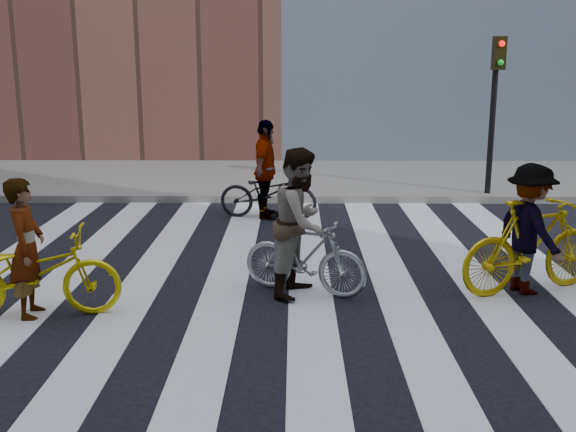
{
  "coord_description": "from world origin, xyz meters",
  "views": [
    {
      "loc": [
        0.34,
        -8.5,
        2.88
      ],
      "look_at": [
        0.26,
        0.3,
        0.83
      ],
      "focal_mm": 42.0,
      "sensor_mm": 36.0,
      "label": 1
    }
  ],
  "objects_px": {
    "rider_mid": "(301,222)",
    "bike_yellow_left": "(33,273)",
    "bike_yellow_right": "(532,246)",
    "rider_rear": "(265,170)",
    "traffic_signal": "(495,90)",
    "bike_silver_mid": "(305,256)",
    "rider_right": "(529,229)",
    "bike_dark_rear": "(268,193)",
    "rider_left": "(27,248)"
  },
  "relations": [
    {
      "from": "bike_dark_rear",
      "to": "rider_mid",
      "type": "bearing_deg",
      "value": -163.29
    },
    {
      "from": "rider_left",
      "to": "rider_right",
      "type": "xyz_separation_m",
      "value": [
        5.95,
        0.87,
        0.02
      ]
    },
    {
      "from": "bike_yellow_left",
      "to": "rider_right",
      "type": "bearing_deg",
      "value": -88.34
    },
    {
      "from": "rider_left",
      "to": "rider_right",
      "type": "bearing_deg",
      "value": -88.41
    },
    {
      "from": "bike_silver_mid",
      "to": "rider_right",
      "type": "relative_size",
      "value": 0.99
    },
    {
      "from": "traffic_signal",
      "to": "bike_yellow_left",
      "type": "distance_m",
      "value": 9.76
    },
    {
      "from": "bike_silver_mid",
      "to": "rider_right",
      "type": "height_order",
      "value": "rider_right"
    },
    {
      "from": "bike_yellow_left",
      "to": "rider_rear",
      "type": "distance_m",
      "value": 5.5
    },
    {
      "from": "traffic_signal",
      "to": "bike_yellow_left",
      "type": "relative_size",
      "value": 1.7
    },
    {
      "from": "bike_yellow_left",
      "to": "rider_mid",
      "type": "bearing_deg",
      "value": -82.21
    },
    {
      "from": "bike_yellow_right",
      "to": "traffic_signal",
      "type": "bearing_deg",
      "value": -30.74
    },
    {
      "from": "bike_yellow_left",
      "to": "bike_yellow_right",
      "type": "height_order",
      "value": "bike_yellow_right"
    },
    {
      "from": "bike_yellow_right",
      "to": "rider_left",
      "type": "relative_size",
      "value": 1.25
    },
    {
      "from": "traffic_signal",
      "to": "rider_mid",
      "type": "distance_m",
      "value": 7.12
    },
    {
      "from": "bike_yellow_right",
      "to": "rider_rear",
      "type": "xyz_separation_m",
      "value": [
        -3.51,
        4.04,
        0.31
      ]
    },
    {
      "from": "bike_silver_mid",
      "to": "rider_left",
      "type": "relative_size",
      "value": 1.01
    },
    {
      "from": "bike_silver_mid",
      "to": "bike_dark_rear",
      "type": "xyz_separation_m",
      "value": [
        -0.61,
        4.12,
        -0.01
      ]
    },
    {
      "from": "rider_rear",
      "to": "bike_yellow_right",
      "type": "bearing_deg",
      "value": -130.05
    },
    {
      "from": "bike_dark_rear",
      "to": "rider_rear",
      "type": "relative_size",
      "value": 0.99
    },
    {
      "from": "traffic_signal",
      "to": "bike_dark_rear",
      "type": "height_order",
      "value": "traffic_signal"
    },
    {
      "from": "traffic_signal",
      "to": "bike_dark_rear",
      "type": "bearing_deg",
      "value": -160.2
    },
    {
      "from": "rider_mid",
      "to": "bike_dark_rear",
      "type": "bearing_deg",
      "value": 30.2
    },
    {
      "from": "traffic_signal",
      "to": "bike_yellow_right",
      "type": "relative_size",
      "value": 1.65
    },
    {
      "from": "rider_mid",
      "to": "bike_yellow_left",
      "type": "bearing_deg",
      "value": 127.01
    },
    {
      "from": "bike_yellow_left",
      "to": "bike_silver_mid",
      "type": "relative_size",
      "value": 1.21
    },
    {
      "from": "bike_yellow_left",
      "to": "rider_left",
      "type": "relative_size",
      "value": 1.21
    },
    {
      "from": "bike_yellow_left",
      "to": "bike_dark_rear",
      "type": "relative_size",
      "value": 1.08
    },
    {
      "from": "bike_yellow_right",
      "to": "bike_dark_rear",
      "type": "bearing_deg",
      "value": 20.58
    },
    {
      "from": "bike_yellow_right",
      "to": "rider_rear",
      "type": "bearing_deg",
      "value": 20.99
    },
    {
      "from": "rider_right",
      "to": "rider_mid",
      "type": "bearing_deg",
      "value": 71.67
    },
    {
      "from": "bike_silver_mid",
      "to": "rider_right",
      "type": "xyz_separation_m",
      "value": [
        2.8,
        0.08,
        0.34
      ]
    },
    {
      "from": "bike_yellow_right",
      "to": "rider_left",
      "type": "bearing_deg",
      "value": 78.3
    },
    {
      "from": "bike_dark_rear",
      "to": "rider_rear",
      "type": "xyz_separation_m",
      "value": [
        -0.05,
        0.0,
        0.43
      ]
    },
    {
      "from": "bike_yellow_left",
      "to": "bike_silver_mid",
      "type": "bearing_deg",
      "value": -82.44
    },
    {
      "from": "bike_yellow_right",
      "to": "bike_dark_rear",
      "type": "distance_m",
      "value": 5.32
    },
    {
      "from": "bike_silver_mid",
      "to": "bike_dark_rear",
      "type": "distance_m",
      "value": 4.17
    },
    {
      "from": "bike_yellow_left",
      "to": "rider_mid",
      "type": "xyz_separation_m",
      "value": [
        3.05,
        0.79,
        0.41
      ]
    },
    {
      "from": "bike_dark_rear",
      "to": "rider_right",
      "type": "relative_size",
      "value": 1.1
    },
    {
      "from": "bike_dark_rear",
      "to": "bike_yellow_right",
      "type": "bearing_deg",
      "value": -130.46
    },
    {
      "from": "bike_yellow_left",
      "to": "rider_rear",
      "type": "xyz_separation_m",
      "value": [
        2.44,
        4.91,
        0.4
      ]
    },
    {
      "from": "bike_yellow_right",
      "to": "rider_mid",
      "type": "height_order",
      "value": "rider_mid"
    },
    {
      "from": "rider_right",
      "to": "rider_rear",
      "type": "distance_m",
      "value": 5.32
    },
    {
      "from": "traffic_signal",
      "to": "bike_yellow_right",
      "type": "distance_m",
      "value": 6.01
    },
    {
      "from": "traffic_signal",
      "to": "bike_silver_mid",
      "type": "relative_size",
      "value": 2.05
    },
    {
      "from": "rider_rear",
      "to": "rider_mid",
      "type": "bearing_deg",
      "value": -162.61
    },
    {
      "from": "traffic_signal",
      "to": "bike_silver_mid",
      "type": "distance_m",
      "value": 7.19
    },
    {
      "from": "bike_yellow_right",
      "to": "rider_left",
      "type": "height_order",
      "value": "rider_left"
    },
    {
      "from": "rider_mid",
      "to": "rider_left",
      "type": "bearing_deg",
      "value": 126.78
    },
    {
      "from": "traffic_signal",
      "to": "rider_mid",
      "type": "bearing_deg",
      "value": -124.63
    },
    {
      "from": "traffic_signal",
      "to": "rider_rear",
      "type": "distance_m",
      "value": 5.06
    }
  ]
}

